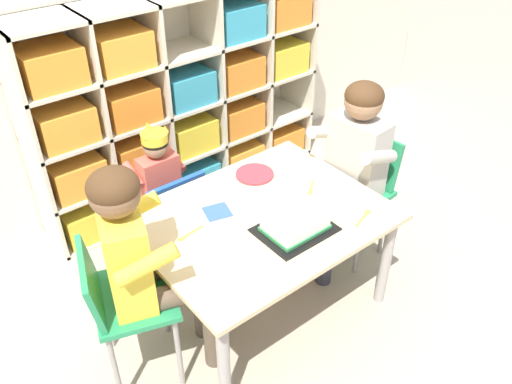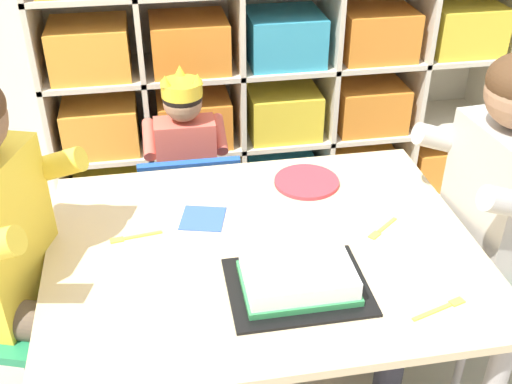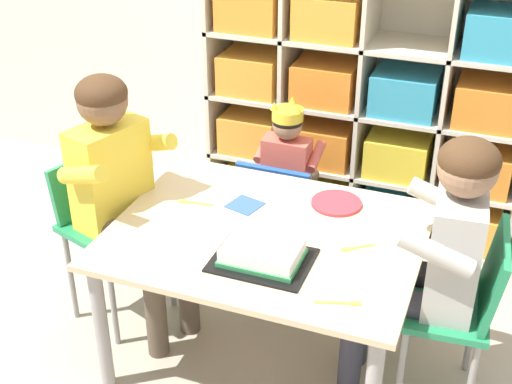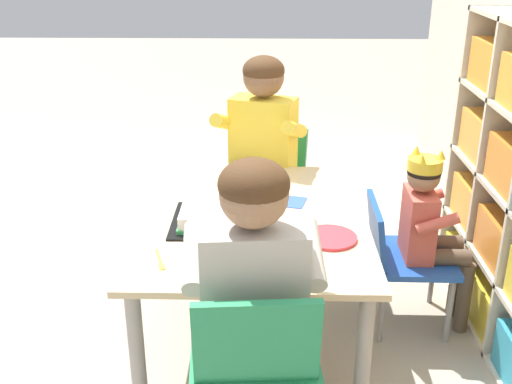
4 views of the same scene
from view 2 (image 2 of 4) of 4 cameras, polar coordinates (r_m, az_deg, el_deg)
name	(u,v)px [view 2 (image 2 of 4)]	position (r m, az deg, el deg)	size (l,w,h in m)	color
storage_cubby_shelf	(276,72)	(2.60, 1.82, 10.92)	(1.90, 0.35, 1.29)	beige
activity_table	(263,267)	(1.67, 0.64, -6.89)	(1.11, 0.87, 0.57)	#D1B789
classroom_chair_blue	(190,199)	(2.24, -6.08, -0.62)	(0.37, 0.36, 0.56)	#1E4CA8
child_with_crown	(185,148)	(2.26, -6.50, 4.05)	(0.30, 0.31, 0.80)	#D15647
adult_helper_seated	(19,237)	(1.59, -20.94, -3.88)	(0.48, 0.46, 1.07)	yellow
classroom_chair_guest_side	(500,250)	(1.95, 21.46, -5.01)	(0.34, 0.40, 0.71)	#238451
guest_at_table_side	(478,198)	(1.78, 19.73, -0.48)	(0.44, 0.42, 1.04)	#B2ADA3
birthday_cake_on_tray	(298,279)	(1.48, 3.86, -7.94)	(0.33, 0.26, 0.07)	black
paper_plate_stack	(307,182)	(1.88, 4.66, 0.95)	(0.20, 0.20, 0.01)	#DB333D
paper_napkin_square	(203,218)	(1.72, -4.91, -2.43)	(0.12, 0.12, 0.00)	#3356B7
fork_near_child_seat	(132,237)	(1.68, -11.27, -4.09)	(0.14, 0.03, 0.00)	yellow
fork_near_cake_tray	(381,230)	(1.71, 11.44, -3.39)	(0.11, 0.09, 0.00)	yellow
fork_by_napkin	(442,308)	(1.50, 16.68, -10.15)	(0.14, 0.06, 0.00)	yellow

